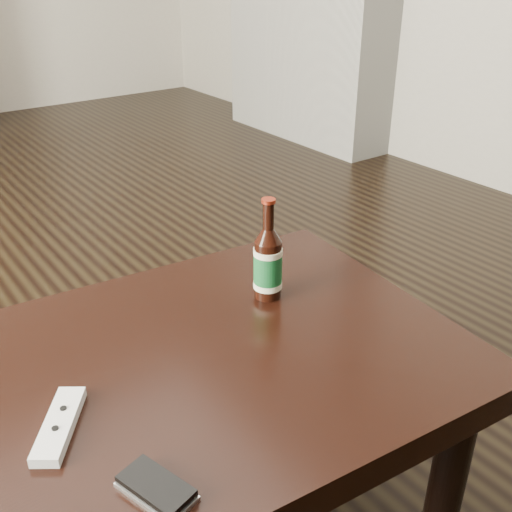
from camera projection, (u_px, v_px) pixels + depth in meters
coffee_table at (137, 405)px, 1.04m from camera, size 1.25×0.81×0.45m
beer_bottle at (268, 263)px, 1.22m from camera, size 0.08×0.08×0.22m
phone at (156, 489)px, 0.79m from camera, size 0.08×0.12×0.02m
remote at (59, 425)px, 0.90m from camera, size 0.13×0.15×0.02m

